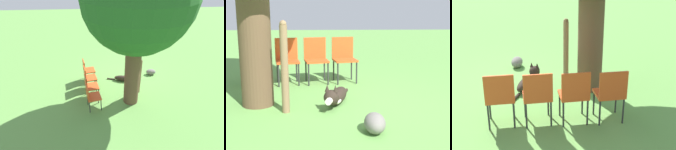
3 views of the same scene
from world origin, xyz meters
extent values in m
plane|color=#609947|center=(0.00, 0.00, 0.00)|extent=(30.00, 30.00, 0.00)
cylinder|color=brown|center=(0.04, 1.08, 1.23)|extent=(0.48, 0.48, 2.46)
ellipsoid|color=#2D231C|center=(0.10, -0.17, 0.11)|extent=(0.78, 0.42, 0.23)
ellipsoid|color=silver|center=(-0.09, -0.12, 0.10)|extent=(0.30, 0.26, 0.14)
sphere|color=#2D231C|center=(-0.31, -0.05, 0.21)|extent=(0.28, 0.28, 0.23)
cylinder|color=silver|center=(-0.44, -0.02, 0.19)|extent=(0.12, 0.12, 0.09)
cone|color=#2D231C|center=(-0.33, -0.11, 0.35)|extent=(0.07, 0.07, 0.10)
cone|color=#2D231C|center=(-0.30, 0.01, 0.35)|extent=(0.07, 0.07, 0.10)
cylinder|color=#2D231C|center=(0.59, -0.30, 0.03)|extent=(0.34, 0.14, 0.06)
cylinder|color=#846647|center=(-0.33, 0.60, 0.63)|extent=(0.11, 0.11, 1.26)
sphere|color=#846647|center=(-0.33, 0.60, 1.27)|extent=(0.10, 0.10, 0.10)
cube|color=#D14C1E|center=(1.45, -0.36, 0.45)|extent=(0.50, 0.52, 0.04)
cube|color=#D14C1E|center=(1.64, -0.32, 0.68)|extent=(0.12, 0.44, 0.42)
cylinder|color=#2D2D2D|center=(1.31, -0.58, 0.22)|extent=(0.03, 0.03, 0.43)
cylinder|color=#2D2D2D|center=(1.24, -0.21, 0.22)|extent=(0.03, 0.03, 0.43)
cylinder|color=#2D2D2D|center=(1.67, -0.51, 0.22)|extent=(0.03, 0.03, 0.43)
cylinder|color=#2D2D2D|center=(1.59, -0.14, 0.22)|extent=(0.03, 0.03, 0.43)
cube|color=#D14C1E|center=(1.39, 0.20, 0.45)|extent=(0.50, 0.52, 0.04)
cube|color=#D14C1E|center=(1.58, 0.24, 0.68)|extent=(0.12, 0.44, 0.42)
cylinder|color=#2D2D2D|center=(1.25, -0.02, 0.22)|extent=(0.03, 0.03, 0.43)
cylinder|color=#2D2D2D|center=(1.17, 0.35, 0.22)|extent=(0.03, 0.03, 0.43)
cylinder|color=#2D2D2D|center=(1.60, 0.05, 0.22)|extent=(0.03, 0.03, 0.43)
cylinder|color=#2D2D2D|center=(1.52, 0.42, 0.22)|extent=(0.03, 0.03, 0.43)
cube|color=#D14C1E|center=(1.32, 0.76, 0.45)|extent=(0.50, 0.52, 0.04)
cube|color=#D14C1E|center=(1.51, 0.80, 0.68)|extent=(0.12, 0.44, 0.42)
cylinder|color=#2D2D2D|center=(1.18, 0.54, 0.22)|extent=(0.03, 0.03, 0.43)
cylinder|color=#2D2D2D|center=(1.11, 0.91, 0.22)|extent=(0.03, 0.03, 0.43)
cylinder|color=#2D2D2D|center=(1.54, 0.61, 0.22)|extent=(0.03, 0.03, 0.43)
cylinder|color=#2D2D2D|center=(1.46, 0.99, 0.22)|extent=(0.03, 0.03, 0.43)
cube|color=#D14C1E|center=(1.26, 1.33, 0.45)|extent=(0.50, 0.52, 0.04)
cube|color=#D14C1E|center=(1.45, 1.37, 0.68)|extent=(0.12, 0.44, 0.42)
cylinder|color=#2D2D2D|center=(1.12, 1.10, 0.22)|extent=(0.03, 0.03, 0.43)
cylinder|color=#2D2D2D|center=(1.04, 1.48, 0.22)|extent=(0.03, 0.03, 0.43)
cylinder|color=#2D2D2D|center=(1.47, 1.18, 0.22)|extent=(0.03, 0.03, 0.43)
cylinder|color=#2D2D2D|center=(1.39, 1.55, 0.22)|extent=(0.03, 0.03, 0.43)
ellipsoid|color=slate|center=(-1.12, -0.57, 0.12)|extent=(0.40, 0.26, 0.25)
camera|label=1|loc=(1.04, 5.66, 3.87)|focal=28.00mm
camera|label=2|loc=(-4.66, 0.02, 1.52)|focal=50.00mm
camera|label=3|loc=(5.75, 0.76, 2.55)|focal=50.00mm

